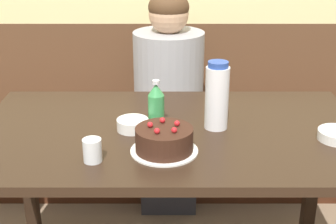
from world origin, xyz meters
TOP-DOWN VIEW (x-y plane):
  - bench_seat at (0.00, 0.83)m, footprint 2.70×0.38m
  - dining_table at (0.00, 0.00)m, footprint 1.52×0.87m
  - birthday_cake at (-0.03, -0.19)m, footprint 0.24×0.24m
  - water_pitcher at (0.17, 0.01)m, footprint 0.09×0.09m
  - soju_bottle at (-0.06, 0.05)m, footprint 0.06×0.06m
  - bowl_soup_white at (-0.15, -0.01)m, footprint 0.12×0.12m
  - glass_water_tall at (-0.26, -0.27)m, footprint 0.06×0.06m
  - person_pale_blue_shirt at (-0.01, 0.69)m, footprint 0.37×0.37m

SIDE VIEW (x-z plane):
  - bench_seat at x=0.00m, z-range 0.00..0.44m
  - person_pale_blue_shirt at x=-0.01m, z-range -0.01..1.18m
  - dining_table at x=0.00m, z-range 0.29..1.04m
  - bowl_soup_white at x=-0.15m, z-range 0.75..0.80m
  - glass_water_tall at x=-0.26m, z-range 0.75..0.83m
  - birthday_cake at x=-0.03m, z-range 0.74..0.85m
  - soju_bottle at x=-0.06m, z-range 0.75..0.93m
  - water_pitcher at x=0.17m, z-range 0.75..1.02m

